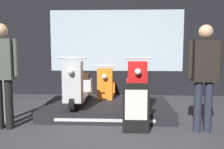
% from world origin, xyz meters
% --- Properties ---
extents(ground_plane, '(30.00, 30.00, 0.00)m').
position_xyz_m(ground_plane, '(0.00, 0.00, 0.00)').
color(ground_plane, '#38383D').
extents(shop_wall_back, '(6.79, 0.09, 3.20)m').
position_xyz_m(shop_wall_back, '(0.00, 3.38, 1.60)').
color(shop_wall_back, black).
rests_on(shop_wall_back, ground_plane).
extents(display_platform, '(2.56, 1.56, 0.22)m').
position_xyz_m(display_platform, '(-0.12, 1.30, 0.11)').
color(display_platform, black).
rests_on(display_platform, ground_plane).
extents(scooter_display_left, '(0.48, 1.70, 0.99)m').
position_xyz_m(scooter_display_left, '(-0.70, 1.22, 0.60)').
color(scooter_display_left, black).
rests_on(scooter_display_left, display_platform).
extents(scooter_display_right, '(0.48, 1.70, 0.99)m').
position_xyz_m(scooter_display_right, '(0.46, 1.22, 0.60)').
color(scooter_display_right, black).
rests_on(scooter_display_right, display_platform).
extents(scooter_backrow_0, '(0.48, 1.70, 0.99)m').
position_xyz_m(scooter_backrow_0, '(-0.20, 2.29, 0.37)').
color(scooter_backrow_0, black).
rests_on(scooter_backrow_0, ground_plane).
extents(scooter_backrow_1, '(0.48, 1.70, 0.99)m').
position_xyz_m(scooter_backrow_1, '(0.56, 2.29, 0.37)').
color(scooter_backrow_1, black).
rests_on(scooter_backrow_1, ground_plane).
extents(person_left_browsing, '(0.54, 0.23, 1.77)m').
position_xyz_m(person_left_browsing, '(-1.80, 0.30, 1.03)').
color(person_left_browsing, black).
rests_on(person_left_browsing, ground_plane).
extents(person_right_browsing, '(0.53, 0.23, 1.74)m').
position_xyz_m(person_right_browsing, '(1.51, 0.30, 1.01)').
color(person_right_browsing, '#232838').
rests_on(person_right_browsing, ground_plane).
extents(price_sign_board, '(0.43, 0.04, 0.82)m').
position_xyz_m(price_sign_board, '(0.42, 0.18, 0.41)').
color(price_sign_board, black).
rests_on(price_sign_board, ground_plane).
extents(street_bollard, '(0.10, 0.10, 1.00)m').
position_xyz_m(street_bollard, '(-2.01, 0.70, 0.50)').
color(street_bollard, gray).
rests_on(street_bollard, ground_plane).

